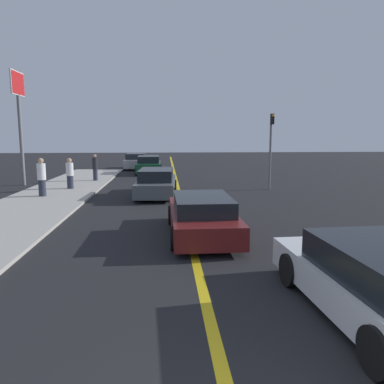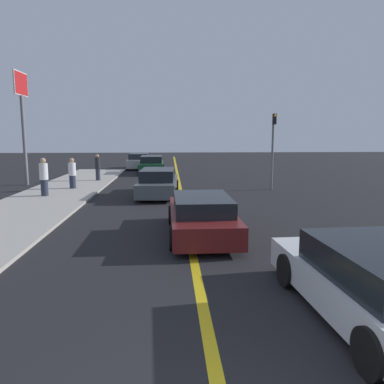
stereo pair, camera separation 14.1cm
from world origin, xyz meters
The scene contains 12 objects.
road_center_line centered at (0.00, 18.00, 0.00)m, with size 0.20×60.00×0.01m.
sidewalk_left centered at (-6.13, 14.46, 0.05)m, with size 3.84×28.92×0.10m.
car_near_right_lane centered at (2.67, 2.95, 0.61)m, with size 2.15×4.64×1.26m.
car_ahead_center centered at (0.37, 8.22, 0.59)m, with size 1.96×4.63×1.20m.
car_far_distant centered at (-1.13, 15.55, 0.63)m, with size 2.04×4.72×1.32m.
car_parked_left_lot centered at (-1.95, 26.14, 0.65)m, with size 1.96×4.26×1.35m.
car_oncoming_far centered at (-3.21, 30.05, 0.65)m, with size 1.93×4.00×1.35m.
pedestrian_near_curb centered at (-6.44, 15.26, 0.99)m, with size 0.39×0.39×1.78m.
pedestrian_mid_group centered at (-5.76, 17.71, 0.90)m, with size 0.39×0.39×1.62m.
pedestrian_far_standing centered at (-5.08, 21.22, 0.92)m, with size 0.33×0.33×1.63m.
traffic_light centered at (4.92, 17.20, 2.47)m, with size 0.18×0.40×4.03m.
roadside_sign centered at (-9.00, 19.98, 4.84)m, with size 0.20×1.89×6.49m.
Camera 2 is at (-0.55, -2.49, 2.95)m, focal length 35.00 mm.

